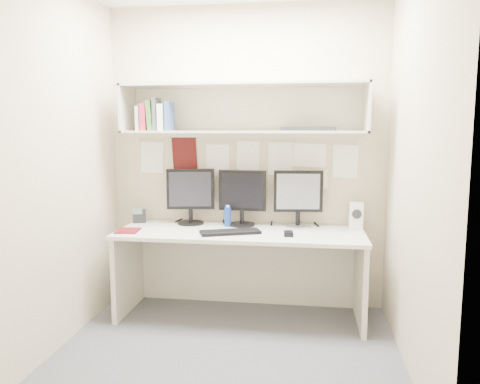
# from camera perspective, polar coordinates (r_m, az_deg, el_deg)

# --- Properties ---
(floor) EXTENTS (2.40, 2.00, 0.01)m
(floor) POSITION_cam_1_polar(r_m,az_deg,el_deg) (3.46, -1.56, -18.96)
(floor) COLOR #4B4A50
(floor) RESTS_ON ground
(wall_back) EXTENTS (2.40, 0.02, 2.60)m
(wall_back) POSITION_cam_1_polar(r_m,az_deg,el_deg) (4.09, 0.74, 4.14)
(wall_back) COLOR #BDAE90
(wall_back) RESTS_ON ground
(wall_front) EXTENTS (2.40, 0.02, 2.60)m
(wall_front) POSITION_cam_1_polar(r_m,az_deg,el_deg) (2.13, -6.21, 0.86)
(wall_front) COLOR #BDAE90
(wall_front) RESTS_ON ground
(wall_left) EXTENTS (0.02, 2.00, 2.60)m
(wall_left) POSITION_cam_1_polar(r_m,az_deg,el_deg) (3.51, -21.35, 3.04)
(wall_left) COLOR #BDAE90
(wall_left) RESTS_ON ground
(wall_right) EXTENTS (0.02, 2.00, 2.60)m
(wall_right) POSITION_cam_1_polar(r_m,az_deg,el_deg) (3.13, 20.55, 2.58)
(wall_right) COLOR #BDAE90
(wall_right) RESTS_ON ground
(desk) EXTENTS (2.00, 0.70, 0.73)m
(desk) POSITION_cam_1_polar(r_m,az_deg,el_deg) (3.92, 0.04, -9.93)
(desk) COLOR beige
(desk) RESTS_ON floor
(overhead_hutch) EXTENTS (2.00, 0.38, 0.40)m
(overhead_hutch) POSITION_cam_1_polar(r_m,az_deg,el_deg) (3.95, 0.48, 10.11)
(overhead_hutch) COLOR beige
(overhead_hutch) RESTS_ON wall_back
(pinned_papers) EXTENTS (1.92, 0.01, 0.48)m
(pinned_papers) POSITION_cam_1_polar(r_m,az_deg,el_deg) (4.09, 0.72, 3.44)
(pinned_papers) COLOR white
(pinned_papers) RESTS_ON wall_back
(monitor_left) EXTENTS (0.41, 0.23, 0.48)m
(monitor_left) POSITION_cam_1_polar(r_m,az_deg,el_deg) (4.08, -6.04, -0.26)
(monitor_left) COLOR black
(monitor_left) RESTS_ON desk
(monitor_center) EXTENTS (0.41, 0.22, 0.48)m
(monitor_center) POSITION_cam_1_polar(r_m,az_deg,el_deg) (4.00, 0.27, -0.44)
(monitor_center) COLOR black
(monitor_center) RESTS_ON desk
(monitor_right) EXTENTS (0.41, 0.23, 0.48)m
(monitor_right) POSITION_cam_1_polar(r_m,az_deg,el_deg) (3.96, 7.10, -0.55)
(monitor_right) COLOR #A5A5AA
(monitor_right) RESTS_ON desk
(keyboard) EXTENTS (0.50, 0.33, 0.02)m
(keyboard) POSITION_cam_1_polar(r_m,az_deg,el_deg) (3.72, -1.20, -4.91)
(keyboard) COLOR black
(keyboard) RESTS_ON desk
(mouse) EXTENTS (0.08, 0.12, 0.03)m
(mouse) POSITION_cam_1_polar(r_m,az_deg,el_deg) (3.66, 5.93, -5.08)
(mouse) COLOR black
(mouse) RESTS_ON desk
(speaker) EXTENTS (0.11, 0.12, 0.22)m
(speaker) POSITION_cam_1_polar(r_m,az_deg,el_deg) (4.00, 13.95, -2.79)
(speaker) COLOR silver
(speaker) RESTS_ON desk
(blue_bottle) EXTENTS (0.06, 0.06, 0.18)m
(blue_bottle) POSITION_cam_1_polar(r_m,az_deg,el_deg) (3.98, -1.51, -2.98)
(blue_bottle) COLOR navy
(blue_bottle) RESTS_ON desk
(maroon_notebook) EXTENTS (0.19, 0.23, 0.01)m
(maroon_notebook) POSITION_cam_1_polar(r_m,az_deg,el_deg) (3.91, -13.48, -4.60)
(maroon_notebook) COLOR #550E13
(maroon_notebook) RESTS_ON desk
(desk_phone) EXTENTS (0.14, 0.14, 0.14)m
(desk_phone) POSITION_cam_1_polar(r_m,az_deg,el_deg) (4.26, -12.17, -2.90)
(desk_phone) COLOR black
(desk_phone) RESTS_ON desk
(book_stack) EXTENTS (0.29, 0.16, 0.27)m
(book_stack) POSITION_cam_1_polar(r_m,az_deg,el_deg) (4.00, -10.28, 9.05)
(book_stack) COLOR #B9B7B2
(book_stack) RESTS_ON overhead_hutch
(hutch_tray) EXTENTS (0.45, 0.21, 0.03)m
(hutch_tray) POSITION_cam_1_polar(r_m,az_deg,el_deg) (3.86, 8.34, 7.65)
(hutch_tray) COLOR black
(hutch_tray) RESTS_ON overhead_hutch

